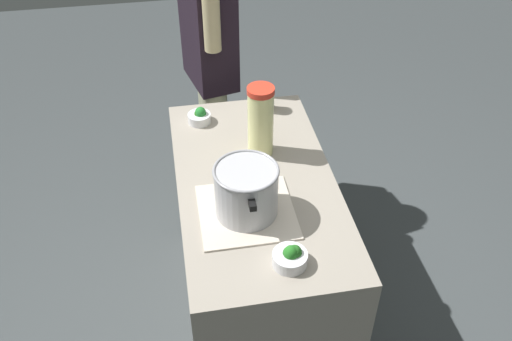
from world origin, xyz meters
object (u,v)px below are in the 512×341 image
object	(u,v)px
mason_jar	(267,99)
broccoli_bowl_front	(200,117)
broccoli_bowl_center	(291,257)
person_cook	(210,68)
lemonade_pitcher	(261,121)
cooking_pot	(246,190)

from	to	relation	value
mason_jar	broccoli_bowl_front	xyz separation A→B (m)	(-0.05, 0.32, -0.03)
mason_jar	broccoli_bowl_center	world-z (taller)	mason_jar
broccoli_bowl_center	person_cook	size ratio (longest dim) A/B	0.08
mason_jar	lemonade_pitcher	bearing A→B (deg)	164.29
mason_jar	broccoli_bowl_center	size ratio (longest dim) A/B	0.92
cooking_pot	person_cook	world-z (taller)	person_cook
mason_jar	broccoli_bowl_center	bearing A→B (deg)	173.88
lemonade_pitcher	mason_jar	bearing A→B (deg)	-15.71
mason_jar	person_cook	xyz separation A→B (m)	(0.44, 0.22, -0.06)
broccoli_bowl_center	person_cook	bearing A→B (deg)	4.77
person_cook	broccoli_bowl_front	bearing A→B (deg)	168.00
cooking_pot	mason_jar	distance (m)	0.70
lemonade_pitcher	broccoli_bowl_center	distance (m)	0.64
cooking_pot	person_cook	bearing A→B (deg)	0.50
cooking_pot	person_cook	distance (m)	1.11
broccoli_bowl_front	person_cook	bearing A→B (deg)	-12.00
lemonade_pitcher	mason_jar	size ratio (longest dim) A/B	2.83
cooking_pot	mason_jar	bearing A→B (deg)	-17.11
lemonade_pitcher	broccoli_bowl_front	distance (m)	0.37
broccoli_bowl_center	broccoli_bowl_front	bearing A→B (deg)	13.75
broccoli_bowl_center	lemonade_pitcher	bearing A→B (deg)	-1.14
lemonade_pitcher	broccoli_bowl_front	world-z (taller)	lemonade_pitcher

